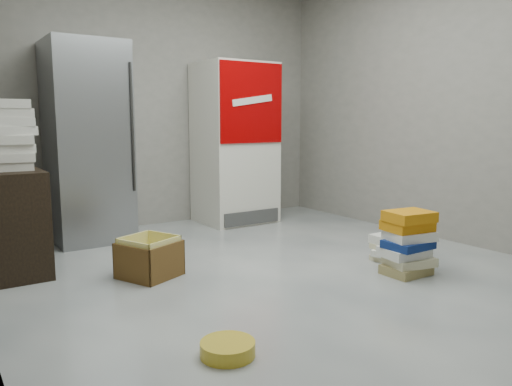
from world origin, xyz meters
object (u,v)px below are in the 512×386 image
object	(u,v)px
coke_cooler	(235,143)
phonebook_stack_main	(408,243)
cardboard_box	(149,260)
steel_fridge	(88,143)
wood_shelf	(7,222)

from	to	relation	value
coke_cooler	phonebook_stack_main	distance (m)	2.54
cardboard_box	coke_cooler	bearing A→B (deg)	17.03
steel_fridge	cardboard_box	distance (m)	1.64
steel_fridge	cardboard_box	size ratio (longest dim) A/B	3.81
wood_shelf	phonebook_stack_main	xyz separation A→B (m)	(2.53, -1.73, -0.15)
wood_shelf	phonebook_stack_main	bearing A→B (deg)	-34.35
wood_shelf	steel_fridge	bearing A→B (deg)	41.31
coke_cooler	phonebook_stack_main	size ratio (longest dim) A/B	3.66
steel_fridge	coke_cooler	xyz separation A→B (m)	(1.65, -0.01, -0.05)
steel_fridge	cardboard_box	world-z (taller)	steel_fridge
coke_cooler	phonebook_stack_main	bearing A→B (deg)	-88.93
coke_cooler	cardboard_box	world-z (taller)	coke_cooler
steel_fridge	wood_shelf	distance (m)	1.23
coke_cooler	wood_shelf	bearing A→B (deg)	-163.72
cardboard_box	phonebook_stack_main	bearing A→B (deg)	-56.12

